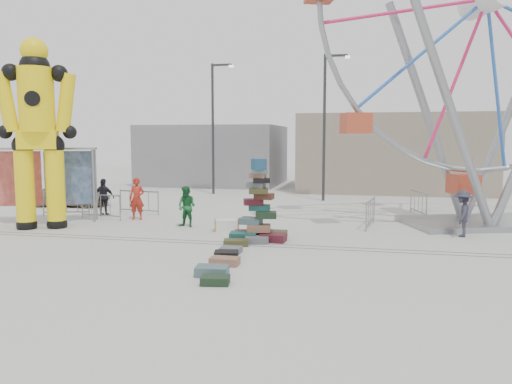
% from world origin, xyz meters
% --- Properties ---
extents(ground, '(90.00, 90.00, 0.00)m').
position_xyz_m(ground, '(0.00, 0.00, 0.00)').
color(ground, '#9E9E99').
rests_on(ground, ground).
extents(track_line_near, '(40.00, 0.04, 0.01)m').
position_xyz_m(track_line_near, '(0.00, 0.60, 0.00)').
color(track_line_near, '#47443F').
rests_on(track_line_near, ground).
extents(track_line_far, '(40.00, 0.04, 0.01)m').
position_xyz_m(track_line_far, '(0.00, 1.00, 0.00)').
color(track_line_far, '#47443F').
rests_on(track_line_far, ground).
extents(building_right, '(12.00, 8.00, 5.00)m').
position_xyz_m(building_right, '(7.00, 20.00, 2.50)').
color(building_right, gray).
rests_on(building_right, ground).
extents(building_left, '(10.00, 8.00, 4.40)m').
position_xyz_m(building_left, '(-6.00, 22.00, 2.20)').
color(building_left, gray).
rests_on(building_left, ground).
extents(lamp_post_right, '(1.41, 0.25, 8.00)m').
position_xyz_m(lamp_post_right, '(3.09, 13.00, 4.48)').
color(lamp_post_right, '#2D2D30').
rests_on(lamp_post_right, ground).
extents(lamp_post_left, '(1.41, 0.25, 8.00)m').
position_xyz_m(lamp_post_left, '(-3.91, 15.00, 4.48)').
color(lamp_post_left, '#2D2D30').
rests_on(lamp_post_left, ground).
extents(suitcase_tower, '(1.95, 1.73, 2.77)m').
position_xyz_m(suitcase_tower, '(1.71, 1.61, 0.78)').
color(suitcase_tower, '#194D49').
rests_on(suitcase_tower, ground).
extents(crash_test_dummy, '(2.87, 1.66, 7.41)m').
position_xyz_m(crash_test_dummy, '(-6.90, 2.00, 3.90)').
color(crash_test_dummy, black).
rests_on(crash_test_dummy, ground).
extents(ferris_wheel, '(12.64, 4.89, 15.44)m').
position_xyz_m(ferris_wheel, '(9.61, 6.22, 7.60)').
color(ferris_wheel, gray).
rests_on(ferris_wheel, ground).
extents(banner_scaffold, '(4.20, 2.28, 3.08)m').
position_xyz_m(banner_scaffold, '(-7.68, 3.29, 2.31)').
color(banner_scaffold, gray).
rests_on(banner_scaffold, ground).
extents(steamer_trunk, '(1.01, 0.76, 0.42)m').
position_xyz_m(steamer_trunk, '(0.19, 3.00, 0.21)').
color(steamer_trunk, silver).
rests_on(steamer_trunk, ground).
extents(row_case_0, '(0.89, 0.66, 0.19)m').
position_xyz_m(row_case_0, '(1.18, 0.57, 0.10)').
color(row_case_0, '#3E3D1F').
rests_on(row_case_0, ground).
extents(row_case_1, '(0.63, 0.56, 0.17)m').
position_xyz_m(row_case_1, '(1.28, -0.46, 0.09)').
color(row_case_1, '#5A5F62').
rests_on(row_case_1, ground).
extents(row_case_2, '(0.78, 0.65, 0.20)m').
position_xyz_m(row_case_2, '(1.33, -1.15, 0.10)').
color(row_case_2, black).
rests_on(row_case_2, ground).
extents(row_case_3, '(0.79, 0.47, 0.22)m').
position_xyz_m(row_case_3, '(1.50, -1.93, 0.11)').
color(row_case_3, '#8E5F48').
rests_on(row_case_3, ground).
extents(row_case_4, '(0.88, 0.65, 0.24)m').
position_xyz_m(row_case_4, '(1.47, -3.01, 0.12)').
color(row_case_4, '#486367').
rests_on(row_case_4, ground).
extents(row_case_5, '(0.74, 0.58, 0.20)m').
position_xyz_m(row_case_5, '(1.78, -3.73, 0.10)').
color(row_case_5, black).
rests_on(row_case_5, ground).
extents(barricade_dummy_a, '(1.96, 0.62, 1.10)m').
position_xyz_m(barricade_dummy_a, '(-7.78, 4.98, 0.55)').
color(barricade_dummy_a, gray).
rests_on(barricade_dummy_a, ground).
extents(barricade_dummy_b, '(1.99, 0.45, 1.10)m').
position_xyz_m(barricade_dummy_b, '(-5.79, 4.45, 0.55)').
color(barricade_dummy_b, gray).
rests_on(barricade_dummy_b, ground).
extents(barricade_dummy_c, '(2.00, 0.37, 1.10)m').
position_xyz_m(barricade_dummy_c, '(-4.84, 6.18, 0.55)').
color(barricade_dummy_c, gray).
rests_on(barricade_dummy_c, ground).
extents(barricade_wheel_front, '(0.42, 1.99, 1.10)m').
position_xyz_m(barricade_wheel_front, '(5.46, 4.93, 0.55)').
color(barricade_wheel_front, gray).
rests_on(barricade_wheel_front, ground).
extents(barricade_wheel_back, '(0.57, 1.97, 1.10)m').
position_xyz_m(barricade_wheel_back, '(7.61, 8.47, 0.55)').
color(barricade_wheel_back, gray).
rests_on(barricade_wheel_back, ground).
extents(pedestrian_red, '(0.71, 0.52, 1.80)m').
position_xyz_m(pedestrian_red, '(-4.24, 4.72, 0.90)').
color(pedestrian_red, '#A62517').
rests_on(pedestrian_red, ground).
extents(pedestrian_green, '(0.91, 0.78, 1.60)m').
position_xyz_m(pedestrian_green, '(-1.55, 3.46, 0.80)').
color(pedestrian_green, '#175C28').
rests_on(pedestrian_green, ground).
extents(pedestrian_black, '(1.00, 0.45, 1.68)m').
position_xyz_m(pedestrian_black, '(-6.12, 5.33, 0.84)').
color(pedestrian_black, black).
rests_on(pedestrian_black, ground).
extents(pedestrian_grey, '(0.85, 1.18, 1.65)m').
position_xyz_m(pedestrian_grey, '(8.59, 3.66, 0.83)').
color(pedestrian_grey, '#272734').
rests_on(pedestrian_grey, ground).
extents(parked_suv, '(4.00, 2.06, 1.08)m').
position_xyz_m(parked_suv, '(-9.46, 8.04, 0.54)').
color(parked_suv, '#8E7B5B').
rests_on(parked_suv, ground).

